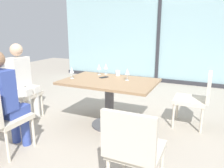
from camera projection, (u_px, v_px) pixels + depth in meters
ground_plane at (109, 125)px, 3.48m from camera, size 12.00×12.00×0.00m
window_wall_backdrop at (159, 38)px, 5.99m from camera, size 5.99×0.10×2.70m
dining_table_main at (109, 91)px, 3.34m from camera, size 1.40×0.90×0.73m
chair_side_end at (18, 89)px, 3.68m from camera, size 0.50×0.46×0.87m
chair_front_right at (134, 147)px, 1.90m from camera, size 0.46×0.50×0.87m
chair_far_right at (197, 96)px, 3.31m from camera, size 0.50×0.46×0.87m
person_side_end at (22, 78)px, 3.58m from camera, size 0.39×0.34×1.26m
person_front_left at (5, 97)px, 2.61m from camera, size 0.34×0.39×1.26m
wine_glass_0 at (127, 72)px, 3.27m from camera, size 0.07×0.07×0.18m
wine_glass_1 at (72, 70)px, 3.39m from camera, size 0.07×0.07×0.18m
wine_glass_2 at (99, 67)px, 3.66m from camera, size 0.07×0.07×0.18m
wine_glass_3 at (106, 67)px, 3.71m from camera, size 0.07×0.07×0.18m
coffee_cup at (118, 73)px, 3.60m from camera, size 0.08×0.08×0.09m
cell_phone_on_table at (104, 77)px, 3.49m from camera, size 0.12×0.16×0.01m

